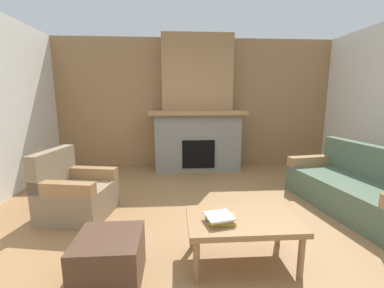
% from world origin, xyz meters
% --- Properties ---
extents(ground, '(9.00, 9.00, 0.00)m').
position_xyz_m(ground, '(0.00, 0.00, 0.00)').
color(ground, olive).
extents(wall_back_wood_panel, '(6.00, 0.12, 2.70)m').
position_xyz_m(wall_back_wood_panel, '(0.00, 3.00, 1.35)').
color(wall_back_wood_panel, '#997047').
rests_on(wall_back_wood_panel, ground).
extents(fireplace, '(1.90, 0.82, 2.70)m').
position_xyz_m(fireplace, '(0.00, 2.62, 1.16)').
color(fireplace, gray).
rests_on(fireplace, ground).
extents(couch, '(1.09, 1.90, 0.85)m').
position_xyz_m(couch, '(1.95, 0.44, 0.29)').
color(couch, '#4C604C').
rests_on(couch, ground).
extents(armchair, '(0.89, 0.89, 0.85)m').
position_xyz_m(armchair, '(-1.74, 0.51, 0.29)').
color(armchair, '#847056').
rests_on(armchair, ground).
extents(coffee_table, '(1.00, 0.60, 0.43)m').
position_xyz_m(coffee_table, '(0.14, -0.56, 0.38)').
color(coffee_table, '#997047').
rests_on(coffee_table, ground).
extents(ottoman, '(0.52, 0.52, 0.40)m').
position_xyz_m(ottoman, '(-1.01, -0.74, 0.20)').
color(ottoman, '#4C3323').
rests_on(ottoman, ground).
extents(book_stack_near_edge, '(0.29, 0.28, 0.07)m').
position_xyz_m(book_stack_near_edge, '(-0.08, -0.60, 0.46)').
color(book_stack_near_edge, gold).
rests_on(book_stack_near_edge, coffee_table).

